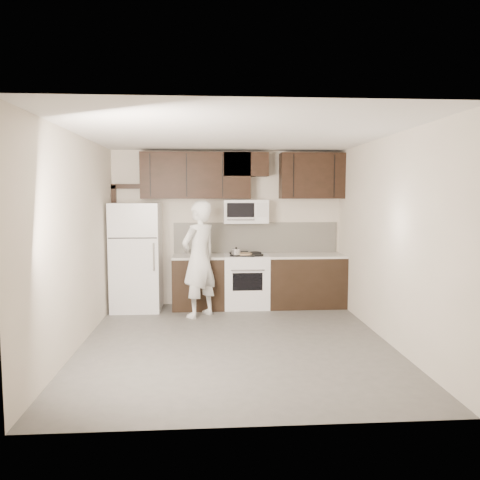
{
  "coord_description": "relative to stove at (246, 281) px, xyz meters",
  "views": [
    {
      "loc": [
        -0.35,
        -5.98,
        1.94
      ],
      "look_at": [
        0.12,
        0.9,
        1.27
      ],
      "focal_mm": 35.0,
      "sensor_mm": 36.0,
      "label": 1
    }
  ],
  "objects": [
    {
      "name": "floor",
      "position": [
        -0.3,
        -1.94,
        -0.46
      ],
      "size": [
        4.5,
        4.5,
        0.0
      ],
      "primitive_type": "plane",
      "color": "#575552",
      "rests_on": "ground"
    },
    {
      "name": "back_wall",
      "position": [
        -0.3,
        0.31,
        0.89
      ],
      "size": [
        4.0,
        0.0,
        4.0
      ],
      "primitive_type": "plane",
      "rotation": [
        1.57,
        0.0,
        0.0
      ],
      "color": "beige",
      "rests_on": "ground"
    },
    {
      "name": "ceiling",
      "position": [
        -0.3,
        -1.94,
        2.24
      ],
      "size": [
        4.5,
        4.5,
        0.0
      ],
      "primitive_type": "plane",
      "rotation": [
        3.14,
        0.0,
        0.0
      ],
      "color": "white",
      "rests_on": "back_wall"
    },
    {
      "name": "counter_run",
      "position": [
        0.3,
        0.0,
        -0.0
      ],
      "size": [
        2.95,
        0.64,
        0.91
      ],
      "color": "black",
      "rests_on": "floor"
    },
    {
      "name": "stove",
      "position": [
        0.0,
        0.0,
        0.0
      ],
      "size": [
        0.76,
        0.66,
        0.94
      ],
      "color": "white",
      "rests_on": "floor"
    },
    {
      "name": "backsplash",
      "position": [
        0.2,
        0.3,
        0.72
      ],
      "size": [
        2.9,
        0.02,
        0.54
      ],
      "primitive_type": "cube",
      "color": "beige",
      "rests_on": "counter_run"
    },
    {
      "name": "upper_cabinets",
      "position": [
        -0.09,
        0.14,
        1.82
      ],
      "size": [
        3.48,
        0.35,
        0.78
      ],
      "color": "black",
      "rests_on": "back_wall"
    },
    {
      "name": "microwave",
      "position": [
        -0.0,
        0.12,
        1.19
      ],
      "size": [
        0.76,
        0.42,
        0.4
      ],
      "color": "white",
      "rests_on": "upper_cabinets"
    },
    {
      "name": "refrigerator",
      "position": [
        -1.85,
        -0.05,
        0.44
      ],
      "size": [
        0.8,
        0.76,
        1.8
      ],
      "color": "white",
      "rests_on": "floor"
    },
    {
      "name": "door_trim",
      "position": [
        -2.22,
        0.27,
        0.79
      ],
      "size": [
        0.5,
        0.08,
        2.12
      ],
      "color": "black",
      "rests_on": "floor"
    },
    {
      "name": "saucepan",
      "position": [
        -0.18,
        -0.15,
        0.51
      ],
      "size": [
        0.28,
        0.16,
        0.16
      ],
      "color": "silver",
      "rests_on": "stove"
    },
    {
      "name": "baking_tray",
      "position": [
        -0.05,
        -0.11,
        0.46
      ],
      "size": [
        0.48,
        0.41,
        0.02
      ],
      "primitive_type": "cube",
      "rotation": [
        0.0,
        0.0,
        -0.27
      ],
      "color": "black",
      "rests_on": "counter_run"
    },
    {
      "name": "pizza",
      "position": [
        -0.05,
        -0.11,
        0.48
      ],
      "size": [
        0.34,
        0.34,
        0.02
      ],
      "primitive_type": "cylinder",
      "rotation": [
        0.0,
        0.0,
        -0.27
      ],
      "color": "tan",
      "rests_on": "baking_tray"
    },
    {
      "name": "person",
      "position": [
        -0.79,
        -0.56,
        0.46
      ],
      "size": [
        0.79,
        0.79,
        1.84
      ],
      "primitive_type": "imported",
      "rotation": [
        0.0,
        0.0,
        3.93
      ],
      "color": "white",
      "rests_on": "floor"
    }
  ]
}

